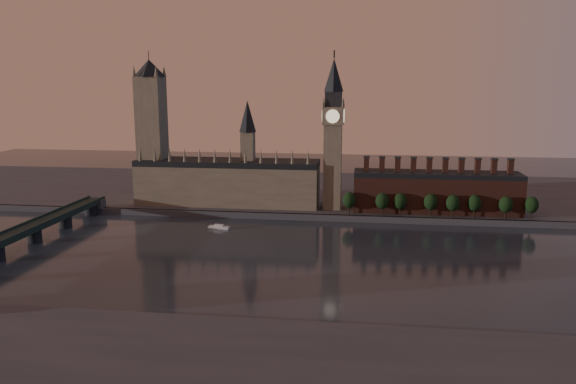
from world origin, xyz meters
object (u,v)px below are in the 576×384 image
(big_ben, at_px, (333,132))
(westminster_bridge, at_px, (13,239))
(river_boat, at_px, (219,227))
(victoria_tower, at_px, (152,127))

(big_ben, xyz_separation_m, westminster_bridge, (-165.00, -112.70, -49.39))
(big_ben, xyz_separation_m, river_boat, (-67.93, -49.53, -55.81))
(river_boat, bearing_deg, big_ben, 42.12)
(big_ben, bearing_deg, victoria_tower, 177.80)
(westminster_bridge, bearing_deg, victoria_tower, 73.44)
(victoria_tower, xyz_separation_m, river_boat, (62.07, -54.53, -58.07))
(westminster_bridge, distance_m, river_boat, 116.00)
(westminster_bridge, xyz_separation_m, river_boat, (97.07, 63.17, -6.42))
(victoria_tower, height_order, river_boat, victoria_tower)
(westminster_bridge, bearing_deg, big_ben, 34.33)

